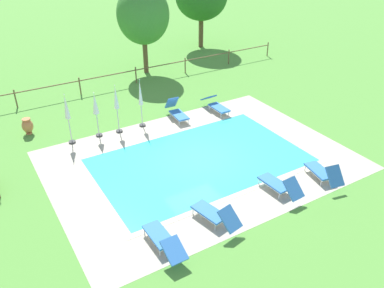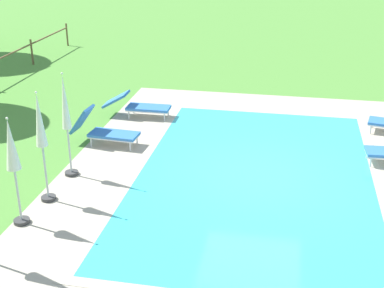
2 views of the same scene
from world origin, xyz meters
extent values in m
plane|color=#518E38|center=(0.00, 0.00, 0.00)|extent=(160.00, 160.00, 0.00)
cube|color=#B2A893|center=(0.00, 0.00, 0.00)|extent=(12.64, 9.18, 0.01)
cube|color=#38C6D1|center=(0.00, 0.00, 0.01)|extent=(8.90, 5.43, 0.01)
cube|color=#C0B59F|center=(0.00, 2.84, 0.01)|extent=(9.38, 0.24, 0.01)
cube|color=#C0B59F|center=(0.00, -2.84, 0.01)|extent=(9.38, 0.24, 0.01)
cube|color=#C0B59F|center=(4.57, 0.00, 0.01)|extent=(0.24, 5.43, 0.01)
cube|color=#C0B59F|center=(-4.57, 0.00, 0.01)|extent=(0.24, 5.43, 0.01)
cube|color=#3370BC|center=(-1.80, -3.42, 0.32)|extent=(0.84, 1.39, 0.07)
cube|color=#3370BC|center=(-1.61, -4.37, 0.60)|extent=(0.72, 0.78, 0.61)
cube|color=silver|center=(-1.80, -3.42, 0.26)|extent=(0.81, 1.36, 0.04)
cylinder|color=silver|center=(-2.16, -2.93, 0.14)|extent=(0.04, 0.04, 0.28)
cylinder|color=silver|center=(-1.66, -2.83, 0.14)|extent=(0.04, 0.04, 0.28)
cylinder|color=silver|center=(-1.94, -4.01, 0.14)|extent=(0.04, 0.04, 0.28)
cylinder|color=silver|center=(-1.44, -3.91, 0.14)|extent=(0.04, 0.04, 0.28)
cube|color=#3370BC|center=(1.30, -3.27, 0.32)|extent=(0.68, 1.33, 0.07)
cube|color=#3370BC|center=(1.36, -4.22, 0.60)|extent=(0.64, 0.70, 0.62)
cube|color=silver|center=(1.30, -3.27, 0.26)|extent=(0.64, 1.31, 0.04)
cylinder|color=silver|center=(1.01, -2.73, 0.14)|extent=(0.04, 0.04, 0.28)
cylinder|color=silver|center=(1.52, -2.70, 0.14)|extent=(0.04, 0.04, 0.28)
cylinder|color=silver|center=(1.08, -3.83, 0.14)|extent=(0.04, 0.04, 0.28)
cylinder|color=silver|center=(1.59, -3.80, 0.14)|extent=(0.04, 0.04, 0.28)
cube|color=#3370BC|center=(-3.82, -3.53, 0.32)|extent=(0.61, 1.30, 0.07)
cube|color=#3370BC|center=(-3.81, -4.56, 0.50)|extent=(0.61, 0.79, 0.43)
cube|color=silver|center=(-3.82, -3.53, 0.26)|extent=(0.58, 1.28, 0.04)
cylinder|color=silver|center=(-4.08, -2.98, 0.14)|extent=(0.04, 0.04, 0.28)
cylinder|color=silver|center=(-3.57, -2.98, 0.14)|extent=(0.04, 0.04, 0.28)
cylinder|color=silver|center=(-4.07, -4.09, 0.14)|extent=(0.04, 0.04, 0.28)
cylinder|color=silver|center=(-3.56, -4.09, 0.14)|extent=(0.04, 0.04, 0.28)
cube|color=#3370BC|center=(3.42, -3.56, 0.32)|extent=(0.85, 1.39, 0.07)
cube|color=#3370BC|center=(3.24, -4.48, 0.63)|extent=(0.71, 0.72, 0.68)
cube|color=silver|center=(3.42, -3.56, 0.26)|extent=(0.81, 1.36, 0.04)
cylinder|color=silver|center=(3.28, -2.97, 0.14)|extent=(0.04, 0.04, 0.28)
cylinder|color=silver|center=(3.78, -3.07, 0.14)|extent=(0.04, 0.04, 0.28)
cylinder|color=silver|center=(3.06, -4.06, 0.14)|extent=(0.04, 0.04, 0.28)
cylinder|color=silver|center=(3.56, -4.16, 0.14)|extent=(0.04, 0.04, 0.28)
cube|color=#3370BC|center=(3.41, 3.52, 0.32)|extent=(0.61, 1.30, 0.07)
cube|color=#3370BC|center=(3.40, 4.54, 0.52)|extent=(0.60, 0.77, 0.48)
cube|color=silver|center=(3.41, 3.52, 0.26)|extent=(0.58, 1.28, 0.04)
cylinder|color=silver|center=(3.67, 2.97, 0.14)|extent=(0.04, 0.04, 0.28)
cylinder|color=silver|center=(3.16, 2.97, 0.14)|extent=(0.04, 0.04, 0.28)
cylinder|color=silver|center=(3.66, 4.08, 0.14)|extent=(0.04, 0.04, 0.28)
cylinder|color=silver|center=(3.15, 4.07, 0.14)|extent=(0.04, 0.04, 0.28)
cube|color=#3370BC|center=(1.13, 3.85, 0.32)|extent=(0.70, 1.34, 0.07)
cube|color=#3370BC|center=(1.20, 4.75, 0.66)|extent=(0.64, 0.59, 0.72)
cube|color=silver|center=(1.13, 3.85, 0.26)|extent=(0.66, 1.31, 0.04)
cylinder|color=silver|center=(1.35, 3.28, 0.14)|extent=(0.04, 0.04, 0.28)
cylinder|color=silver|center=(0.84, 3.32, 0.14)|extent=(0.04, 0.04, 0.28)
cylinder|color=silver|center=(1.43, 4.39, 0.14)|extent=(0.04, 0.04, 0.28)
cylinder|color=silver|center=(0.92, 4.42, 0.14)|extent=(0.04, 0.04, 0.28)
cylinder|color=#383838|center=(-4.32, 4.41, 0.04)|extent=(0.32, 0.32, 0.08)
cylinder|color=#B2B5B7|center=(-4.32, 4.41, 0.64)|extent=(0.04, 0.04, 1.28)
cone|color=white|center=(-4.32, 4.41, 1.85)|extent=(0.25, 0.25, 1.13)
sphere|color=white|center=(-4.32, 4.41, 2.43)|extent=(0.05, 0.05, 0.05)
cylinder|color=#383838|center=(-2.01, 4.29, 0.04)|extent=(0.32, 0.32, 0.08)
cylinder|color=#B2B5B7|center=(-2.01, 4.29, 0.64)|extent=(0.04, 0.04, 1.28)
cone|color=white|center=(-2.01, 4.29, 1.84)|extent=(0.24, 0.24, 1.13)
sphere|color=white|center=(-2.01, 4.29, 2.43)|extent=(0.05, 0.05, 0.05)
cylinder|color=#383838|center=(-0.76, 4.28, 0.04)|extent=(0.32, 0.32, 0.08)
cylinder|color=#B2B5B7|center=(-0.76, 4.28, 0.59)|extent=(0.04, 0.04, 1.18)
cone|color=white|center=(-0.76, 4.28, 1.82)|extent=(0.21, 0.21, 1.27)
sphere|color=white|center=(-0.76, 4.28, 2.48)|extent=(0.05, 0.05, 0.05)
cylinder|color=#383838|center=(-3.00, 4.40, 0.04)|extent=(0.32, 0.32, 0.08)
cylinder|color=#B2B5B7|center=(-3.00, 4.40, 0.60)|extent=(0.04, 0.04, 1.20)
cone|color=white|center=(-3.00, 4.40, 1.71)|extent=(0.28, 0.28, 1.01)
sphere|color=white|center=(-3.00, 4.40, 2.23)|extent=(0.05, 0.05, 0.05)
cylinder|color=#C67547|center=(-5.85, 6.39, 0.04)|extent=(0.29, 0.29, 0.08)
ellipsoid|color=#C67547|center=(-5.85, 6.39, 0.43)|extent=(0.53, 0.53, 0.70)
cylinder|color=#C67547|center=(-5.85, 6.39, 0.78)|extent=(0.40, 0.40, 0.06)
cylinder|color=brown|center=(-5.75, 9.91, 0.53)|extent=(0.08, 0.08, 1.05)
cylinder|color=brown|center=(-2.15, 9.91, 0.53)|extent=(0.08, 0.08, 1.05)
cylinder|color=brown|center=(1.45, 9.91, 0.53)|extent=(0.08, 0.08, 1.05)
cylinder|color=brown|center=(5.05, 9.91, 0.53)|extent=(0.08, 0.08, 1.05)
cylinder|color=brown|center=(8.65, 9.91, 0.53)|extent=(0.08, 0.08, 1.05)
cylinder|color=brown|center=(12.25, 9.91, 0.53)|extent=(0.08, 0.08, 1.05)
cube|color=brown|center=(1.45, 9.91, 0.85)|extent=(21.61, 0.05, 0.05)
cylinder|color=brown|center=(9.29, 14.64, 1.28)|extent=(0.37, 0.37, 2.55)
cylinder|color=brown|center=(2.87, 11.43, 1.20)|extent=(0.32, 0.32, 2.40)
ellipsoid|color=#3D7F33|center=(2.87, 11.43, 3.83)|extent=(3.35, 3.35, 3.79)
camera|label=1|loc=(-7.90, -12.34, 9.23)|focal=37.18mm
camera|label=2|loc=(-11.40, -0.69, 5.64)|focal=49.96mm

